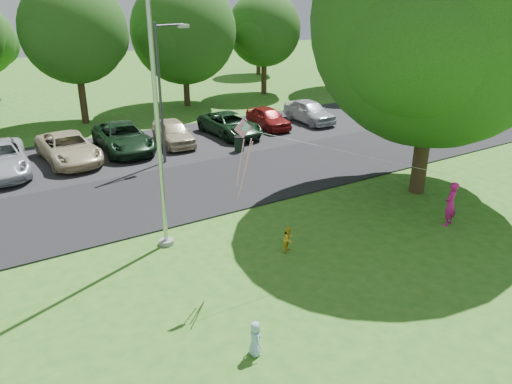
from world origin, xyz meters
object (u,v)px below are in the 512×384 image
street_lamp (164,81)px  woman (450,204)px  child_blue (255,339)px  kite (255,147)px  flagpole (157,122)px  child_yellow (288,239)px  trash_can (239,144)px  big_tree (438,27)px

street_lamp → woman: bearing=-75.9°
child_blue → kite: (1.81, 2.94, 3.53)m
flagpole → child_yellow: size_ratio=11.58×
trash_can → big_tree: bearing=-68.1°
child_blue → kite: size_ratio=0.11×
street_lamp → child_blue: 14.93m
trash_can → kite: 12.59m
flagpole → street_lamp: size_ratio=1.53×
flagpole → trash_can: (7.12, 7.45, -3.75)m
flagpole → child_yellow: flagpole is taller
big_tree → kite: 9.72m
flagpole → kite: size_ratio=1.20×
child_yellow → child_blue: bearing=-151.8°
street_lamp → child_yellow: size_ratio=7.57×
flagpole → street_lamp: bearing=66.6°
street_lamp → big_tree: size_ratio=0.56×
big_tree → kite: size_ratio=1.40×
flagpole → child_blue: bearing=-93.1°
flagpole → big_tree: big_tree is taller
flagpole → trash_can: flagpole is taller
child_blue → kite: 4.94m
flagpole → woman: 10.55m
street_lamp → big_tree: big_tree is taller
flagpole → trash_can: 10.97m
big_tree → woman: big_tree is taller
woman → child_yellow: size_ratio=1.89×
child_blue → street_lamp: bearing=-7.5°
child_blue → woman: bearing=-69.6°
big_tree → child_blue: bearing=-155.9°
trash_can → child_blue: bearing=-118.7°
street_lamp → big_tree: (7.22, -9.13, 2.67)m
trash_can → big_tree: 11.24m
woman → kite: size_ratio=0.20×
flagpole → big_tree: size_ratio=0.86×
child_yellow → big_tree: bearing=-8.1°
flagpole → child_blue: 7.20m
child_yellow → kite: (-1.70, -0.69, 3.55)m
woman → child_blue: bearing=-1.5°
street_lamp → woman: 13.53m
child_yellow → woman: bearing=-31.2°
flagpole → kite: flagpole is taller
big_tree → flagpole: bearing=173.2°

